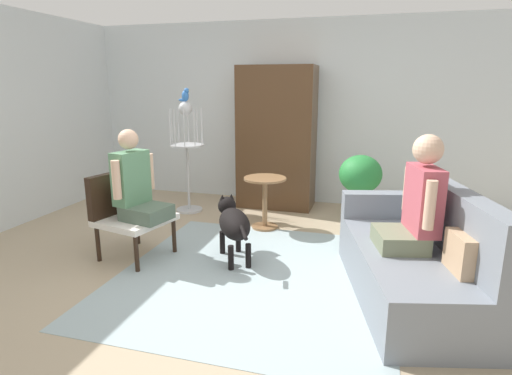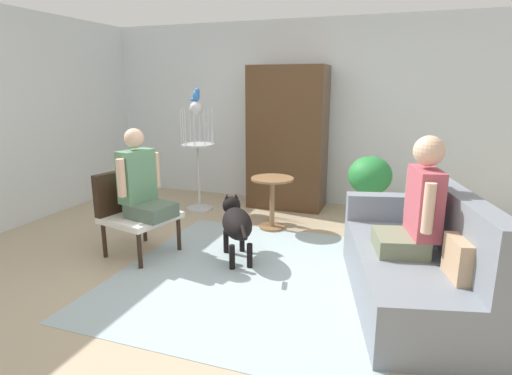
# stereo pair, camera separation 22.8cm
# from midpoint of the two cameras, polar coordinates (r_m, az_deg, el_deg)

# --- Properties ---
(ground_plane) EXTENTS (7.41, 7.41, 0.00)m
(ground_plane) POSITION_cam_midpoint_polar(r_m,az_deg,el_deg) (4.06, -3.70, -11.23)
(ground_plane) COLOR tan
(back_wall) EXTENTS (6.77, 0.12, 2.62)m
(back_wall) POSITION_cam_midpoint_polar(r_m,az_deg,el_deg) (6.26, 4.35, 10.03)
(back_wall) COLOR silver
(back_wall) RESTS_ON ground
(area_rug) EXTENTS (2.46, 2.59, 0.01)m
(area_rug) POSITION_cam_midpoint_polar(r_m,az_deg,el_deg) (3.96, -1.90, -11.86)
(area_rug) COLOR #9EB2B7
(area_rug) RESTS_ON ground
(couch) EXTENTS (1.22, 1.94, 0.94)m
(couch) POSITION_cam_midpoint_polar(r_m,az_deg,el_deg) (3.68, 19.14, -9.19)
(couch) COLOR slate
(couch) RESTS_ON ground
(armchair) EXTENTS (0.74, 0.76, 0.86)m
(armchair) POSITION_cam_midpoint_polar(r_m,az_deg,el_deg) (4.49, -18.67, -2.75)
(armchair) COLOR black
(armchair) RESTS_ON ground
(person_on_couch) EXTENTS (0.52, 0.57, 0.92)m
(person_on_couch) POSITION_cam_midpoint_polar(r_m,az_deg,el_deg) (3.49, 19.30, -2.03)
(person_on_couch) COLOR slate
(person_on_armchair) EXTENTS (0.55, 0.52, 0.88)m
(person_on_armchair) POSITION_cam_midpoint_polar(r_m,az_deg,el_deg) (4.31, -17.49, 0.38)
(person_on_armchair) COLOR #4F6353
(round_end_table) EXTENTS (0.51, 0.51, 0.64)m
(round_end_table) POSITION_cam_midpoint_polar(r_m,az_deg,el_deg) (5.07, -0.07, -1.15)
(round_end_table) COLOR olive
(round_end_table) RESTS_ON ground
(dog) EXTENTS (0.56, 0.81, 0.60)m
(dog) POSITION_cam_midpoint_polar(r_m,az_deg,el_deg) (4.19, -4.65, -4.79)
(dog) COLOR black
(dog) RESTS_ON ground
(bird_cage_stand) EXTENTS (0.46, 0.46, 1.50)m
(bird_cage_stand) POSITION_cam_midpoint_polar(r_m,az_deg,el_deg) (5.78, -10.49, 5.10)
(bird_cage_stand) COLOR silver
(bird_cage_stand) RESTS_ON ground
(parrot) EXTENTS (0.17, 0.10, 0.17)m
(parrot) POSITION_cam_midpoint_polar(r_m,az_deg,el_deg) (5.72, -10.74, 12.23)
(parrot) COLOR blue
(parrot) RESTS_ON bird_cage_stand
(potted_plant) EXTENTS (0.52, 0.52, 0.88)m
(potted_plant) POSITION_cam_midpoint_polar(r_m,az_deg,el_deg) (5.29, 12.78, 1.09)
(potted_plant) COLOR beige
(potted_plant) RESTS_ON ground
(armoire_cabinet) EXTENTS (1.05, 0.56, 1.97)m
(armoire_cabinet) POSITION_cam_midpoint_polar(r_m,az_deg,el_deg) (5.94, 1.74, 6.74)
(armoire_cabinet) COLOR #4C331E
(armoire_cabinet) RESTS_ON ground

